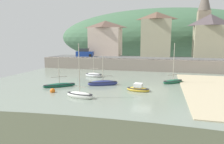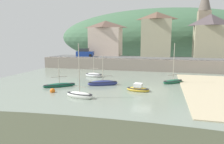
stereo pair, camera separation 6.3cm
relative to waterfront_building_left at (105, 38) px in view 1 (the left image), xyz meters
name	(u,v)px [view 1 (the left image)]	position (x,y,z in m)	size (l,w,h in m)	color
ground	(147,117)	(13.49, -34.76, -6.70)	(48.00, 41.00, 0.61)	gray
quay_seawall	(151,64)	(12.10, -7.70, -5.51)	(48.00, 9.40, 2.40)	gray
hillside_backdrop	(162,37)	(14.00, 30.00, 0.45)	(80.00, 44.00, 20.89)	#436A4A
waterfront_building_left	(105,38)	(0.00, 0.00, 0.00)	(8.19, 5.09, 8.78)	beige
waterfront_building_centre	(156,34)	(12.69, 0.00, 0.89)	(7.13, 5.10, 10.55)	tan
waterfront_building_right	(210,35)	(24.58, 0.00, 0.50)	(7.00, 4.54, 9.72)	tan
church_with_spire	(203,21)	(23.73, 4.00, 4.14)	(3.00, 3.00, 16.68)	gray
sailboat_blue_trim	(94,75)	(2.91, -17.65, -6.58)	(3.47, 2.07, 3.93)	white
fishing_boat_green	(103,83)	(6.38, -23.69, -6.57)	(4.37, 2.86, 4.37)	navy
sailboat_white_hull	(59,85)	(0.86, -26.06, -6.64)	(4.16, 3.50, 3.93)	#124F38
rowboat_small_beached	(173,81)	(16.09, -19.68, -6.62)	(3.56, 3.38, 6.05)	#1D5C3E
sailboat_far_left	(80,95)	(5.70, -30.33, -6.56)	(3.51, 1.77, 6.18)	white
sailboat_tall_mast	(138,89)	(11.65, -25.79, -6.59)	(3.08, 1.76, 1.13)	gold
parked_car_near_slipway	(85,53)	(-3.96, -4.50, -3.66)	(4.22, 2.01, 1.95)	navy
mooring_buoy	(53,91)	(1.57, -29.05, -6.67)	(0.63, 0.63, 0.63)	orange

